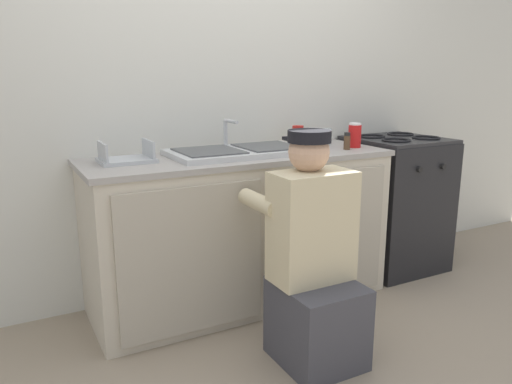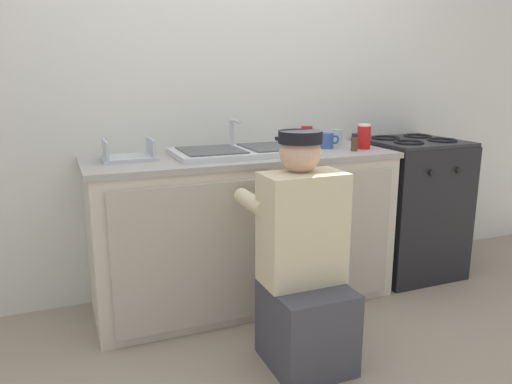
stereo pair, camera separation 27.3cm
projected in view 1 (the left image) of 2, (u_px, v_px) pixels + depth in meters
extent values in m
plane|color=gray|center=(264.00, 320.00, 2.81)|extent=(12.00, 12.00, 0.00)
cube|color=silver|center=(214.00, 91.00, 3.08)|extent=(6.00, 0.10, 2.50)
cube|color=beige|center=(240.00, 232.00, 2.97)|extent=(1.75, 0.60, 0.87)
cube|color=#AFA694|center=(193.00, 261.00, 2.51)|extent=(0.77, 0.02, 0.77)
cube|color=#AFA694|center=(329.00, 236.00, 2.89)|extent=(0.77, 0.02, 0.77)
cube|color=#9E9993|center=(240.00, 157.00, 2.86)|extent=(1.79, 0.62, 0.03)
cube|color=silver|center=(240.00, 152.00, 2.86)|extent=(0.80, 0.44, 0.03)
cube|color=#4C4F51|center=(209.00, 151.00, 2.77)|extent=(0.33, 0.35, 0.01)
cube|color=#4C4F51|center=(268.00, 146.00, 2.94)|extent=(0.33, 0.35, 0.01)
cylinder|color=#B7BABF|center=(226.00, 135.00, 3.00)|extent=(0.02, 0.02, 0.18)
cylinder|color=#B7BABF|center=(231.00, 121.00, 2.91)|extent=(0.02, 0.16, 0.02)
cube|color=black|center=(394.00, 205.00, 3.52)|extent=(0.60, 0.60, 0.90)
cube|color=#262628|center=(398.00, 140.00, 3.41)|extent=(0.59, 0.59, 0.02)
torus|color=black|center=(396.00, 140.00, 3.25)|extent=(0.19, 0.19, 0.02)
torus|color=black|center=(426.00, 138.00, 3.37)|extent=(0.19, 0.19, 0.02)
torus|color=black|center=(371.00, 136.00, 3.45)|extent=(0.19, 0.19, 0.02)
torus|color=black|center=(400.00, 134.00, 3.58)|extent=(0.19, 0.19, 0.02)
cylinder|color=black|center=(420.00, 170.00, 3.13)|extent=(0.04, 0.02, 0.04)
cylinder|color=black|center=(443.00, 167.00, 3.23)|extent=(0.04, 0.02, 0.04)
cube|color=#3F3F47|center=(317.00, 322.00, 2.37)|extent=(0.36, 0.40, 0.40)
cube|color=beige|center=(312.00, 227.00, 2.32)|extent=(0.38, 0.22, 0.52)
sphere|color=tan|center=(309.00, 152.00, 2.27)|extent=(0.19, 0.19, 0.19)
cylinder|color=black|center=(309.00, 136.00, 2.25)|extent=(0.20, 0.20, 0.06)
cube|color=black|center=(299.00, 138.00, 2.33)|extent=(0.13, 0.09, 0.02)
cylinder|color=beige|center=(259.00, 203.00, 2.39)|extent=(0.08, 0.30, 0.08)
cylinder|color=beige|center=(318.00, 195.00, 2.54)|extent=(0.08, 0.30, 0.08)
cylinder|color=red|center=(355.00, 136.00, 3.12)|extent=(0.08, 0.08, 0.14)
cylinder|color=white|center=(355.00, 124.00, 3.10)|extent=(0.08, 0.08, 0.01)
cube|color=#B2B7BC|center=(127.00, 160.00, 2.61)|extent=(0.28, 0.22, 0.02)
cube|color=#B2B7BC|center=(103.00, 153.00, 2.54)|extent=(0.01, 0.21, 0.10)
cube|color=#B2B7BC|center=(148.00, 149.00, 2.65)|extent=(0.01, 0.21, 0.10)
cylinder|color=#DBB760|center=(298.00, 137.00, 3.20)|extent=(0.07, 0.07, 0.11)
cylinder|color=#B21E19|center=(298.00, 127.00, 3.18)|extent=(0.07, 0.07, 0.02)
cylinder|color=#513823|center=(347.00, 143.00, 3.03)|extent=(0.04, 0.04, 0.08)
cylinder|color=black|center=(347.00, 134.00, 3.02)|extent=(0.04, 0.04, 0.02)
cylinder|color=#ADC6CC|center=(327.00, 136.00, 3.27)|extent=(0.06, 0.06, 0.10)
cylinder|color=#335699|center=(319.00, 140.00, 3.12)|extent=(0.08, 0.08, 0.09)
torus|color=#335699|center=(326.00, 139.00, 3.15)|extent=(0.06, 0.01, 0.06)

